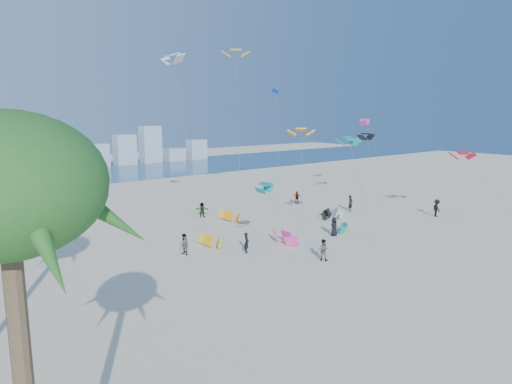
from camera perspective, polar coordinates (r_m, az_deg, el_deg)
ground at (r=27.68m, az=17.15°, el=-14.38°), size 220.00×220.00×0.00m
ocean at (r=88.82m, az=-25.38°, el=1.70°), size 220.00×220.00×0.00m
kitesurfer_near at (r=36.80m, az=-1.19°, el=-6.42°), size 0.72×0.72×1.69m
kitesurfer_mid at (r=35.33m, az=8.46°, el=-7.22°), size 0.97×1.03×1.69m
kitesurfers_far at (r=47.53m, az=7.54°, el=-2.70°), size 29.37×17.54×1.92m
grounded_kites at (r=44.57m, az=3.69°, el=-4.04°), size 18.84×13.13×0.99m
flying_kites at (r=50.51m, az=6.63°, el=10.40°), size 32.29×31.35×18.61m
distant_skyline at (r=97.93m, az=-27.67°, el=4.02°), size 85.00×3.00×8.40m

